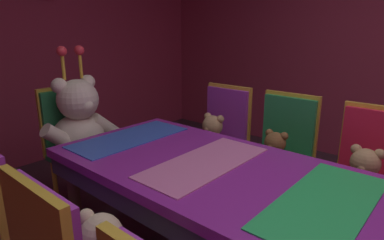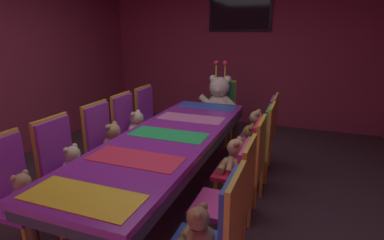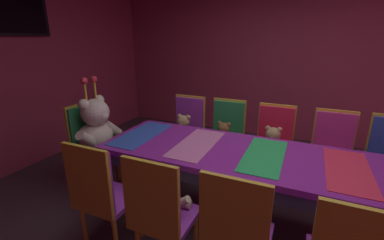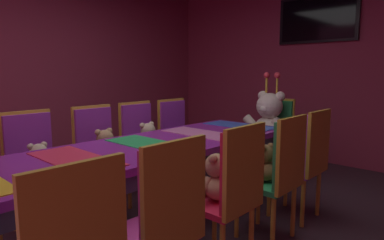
% 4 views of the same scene
% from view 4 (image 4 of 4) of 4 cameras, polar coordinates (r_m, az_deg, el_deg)
% --- Properties ---
extents(ground_plane, '(7.90, 7.90, 0.00)m').
position_cam_4_polar(ground_plane, '(2.91, -7.11, -18.51)').
color(ground_plane, '#3F2D38').
extents(wall_back, '(5.20, 0.12, 2.80)m').
position_cam_4_polar(wall_back, '(5.26, 20.65, 8.69)').
color(wall_back, '#99334C').
rests_on(wall_back, ground_plane).
extents(wall_left, '(0.12, 6.40, 2.80)m').
position_cam_4_polar(wall_left, '(4.90, -27.66, 8.36)').
color(wall_left, '#99334C').
rests_on(wall_left, ground_plane).
extents(banquet_table, '(0.90, 2.95, 0.75)m').
position_cam_4_polar(banquet_table, '(2.68, -7.36, -5.87)').
color(banquet_table, purple).
rests_on(banquet_table, ground_plane).
extents(chair_left_1, '(0.42, 0.41, 0.98)m').
position_cam_4_polar(chair_left_1, '(3.11, -25.65, -5.82)').
color(chair_left_1, purple).
rests_on(chair_left_1, ground_plane).
extents(teddy_left_1, '(0.23, 0.30, 0.28)m').
position_cam_4_polar(teddy_left_1, '(2.98, -24.61, -6.65)').
color(teddy_left_1, beige).
rests_on(teddy_left_1, chair_left_1).
extents(chair_left_2, '(0.42, 0.41, 0.98)m').
position_cam_4_polar(chair_left_2, '(3.36, -15.89, -4.32)').
color(chair_left_2, purple).
rests_on(chair_left_2, ground_plane).
extents(teddy_left_2, '(0.27, 0.34, 0.32)m').
position_cam_4_polar(teddy_left_2, '(3.23, -14.53, -4.72)').
color(teddy_left_2, tan).
rests_on(teddy_left_2, chair_left_2).
extents(chair_left_3, '(0.42, 0.41, 0.98)m').
position_cam_4_polar(chair_left_3, '(3.67, -8.90, -3.05)').
color(chair_left_3, purple).
rests_on(chair_left_3, ground_plane).
extents(teddy_left_3, '(0.27, 0.34, 0.32)m').
position_cam_4_polar(teddy_left_3, '(3.56, -7.44, -3.36)').
color(teddy_left_3, beige).
rests_on(teddy_left_3, chair_left_3).
extents(chair_left_4, '(0.42, 0.41, 0.98)m').
position_cam_4_polar(chair_left_4, '(4.01, -2.80, -2.01)').
color(chair_left_4, purple).
rests_on(chair_left_4, ground_plane).
extents(chair_right_1, '(0.42, 0.41, 0.98)m').
position_cam_4_polar(chair_right_1, '(1.75, -4.67, -15.71)').
color(chair_right_1, '#CC338C').
rests_on(chair_right_1, ground_plane).
extents(chair_right_2, '(0.42, 0.41, 0.98)m').
position_cam_4_polar(chair_right_2, '(2.17, 7.18, -10.93)').
color(chair_right_2, red).
rests_on(chair_right_2, ground_plane).
extents(teddy_right_2, '(0.27, 0.34, 0.32)m').
position_cam_4_polar(teddy_right_2, '(2.25, 4.11, -10.13)').
color(teddy_right_2, tan).
rests_on(teddy_right_2, chair_right_2).
extents(chair_right_3, '(0.42, 0.41, 0.98)m').
position_cam_4_polar(chair_right_3, '(2.62, 14.99, -7.78)').
color(chair_right_3, '#268C4C').
rests_on(chair_right_3, ground_plane).
extents(teddy_right_3, '(0.24, 0.31, 0.30)m').
position_cam_4_polar(teddy_right_3, '(2.69, 12.24, -7.51)').
color(teddy_right_3, brown).
rests_on(teddy_right_3, chair_right_3).
extents(chair_right_4, '(0.42, 0.41, 0.98)m').
position_cam_4_polar(chair_right_4, '(3.09, 19.35, -5.55)').
color(chair_right_4, purple).
rests_on(chair_right_4, ground_plane).
extents(teddy_right_4, '(0.27, 0.35, 0.33)m').
position_cam_4_polar(teddy_right_4, '(3.15, 16.89, -5.16)').
color(teddy_right_4, tan).
rests_on(teddy_right_4, chair_right_4).
extents(throne_chair, '(0.41, 0.42, 0.98)m').
position_cam_4_polar(throne_chair, '(4.25, 14.03, -1.67)').
color(throne_chair, '#268C4C').
rests_on(throne_chair, ground_plane).
extents(king_teddy_bear, '(0.66, 0.51, 0.85)m').
position_cam_4_polar(king_teddy_bear, '(4.08, 12.96, -0.15)').
color(king_teddy_bear, silver).
rests_on(king_teddy_bear, throne_chair).
extents(wall_tv, '(1.13, 0.06, 0.66)m').
position_cam_4_polar(wall_tv, '(5.23, 20.62, 15.86)').
color(wall_tv, black).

